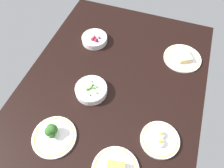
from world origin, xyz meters
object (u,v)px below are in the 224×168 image
Objects in this scene: plate_broccoli at (53,135)px; bowl_berries at (95,39)px; plate_sandwich at (183,58)px; bowl_peas at (91,90)px; plate_eggs at (160,139)px.

bowl_berries is at bearing 4.70° from plate_broccoli.
plate_sandwich is at bearing -86.00° from bowl_berries.
bowl_peas is (-37.18, -13.02, 0.01)cm from bowl_berries.
plate_eggs reaches higher than plate_sandwich.
bowl_berries is 39.40cm from bowl_peas.
plate_eggs is at bearing 177.81° from plate_sandwich.
plate_sandwich is at bearing -35.84° from plate_broccoli.
plate_sandwich is 56.81cm from bowl_berries.
bowl_berries reaches higher than bowl_peas.
plate_sandwich is 59.99cm from bowl_peas.
bowl_peas is at bearing -160.70° from bowl_berries.
plate_sandwich is 1.38× the size of bowl_berries.
plate_broccoli is (-70.84, 51.16, 1.00)cm from plate_sandwich.
plate_broccoli reaches higher than plate_sandwich.
bowl_peas is at bearing 133.31° from plate_sandwich.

